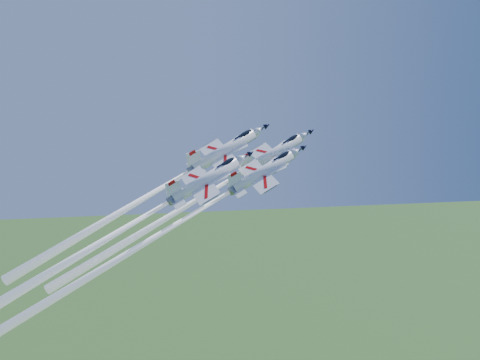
{
  "coord_description": "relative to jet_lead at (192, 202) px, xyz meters",
  "views": [
    {
      "loc": [
        -13.56,
        -92.25,
        109.41
      ],
      "look_at": [
        0.0,
        0.0,
        89.27
      ],
      "focal_mm": 40.0,
      "sensor_mm": 36.0,
      "label": 1
    }
  ],
  "objects": [
    {
      "name": "jet_lead",
      "position": [
        0.0,
        0.0,
        0.0
      ],
      "size": [
        39.57,
        16.43,
        34.71
      ],
      "rotation": [
        0.51,
        0.29,
        -1.29
      ],
      "color": "white"
    },
    {
      "name": "jet_left",
      "position": [
        -7.68,
        7.31,
        -0.2
      ],
      "size": [
        41.89,
        16.63,
        36.1
      ],
      "rotation": [
        0.51,
        0.29,
        -1.29
      ],
      "color": "white"
    },
    {
      "name": "jet_right",
      "position": [
        -6.28,
        -7.16,
        -3.56
      ],
      "size": [
        44.2,
        19.2,
        40.28
      ],
      "rotation": [
        0.51,
        0.29,
        -1.29
      ],
      "color": "white"
    },
    {
      "name": "jet_slot",
      "position": [
        -10.94,
        -4.56,
        -2.46
      ],
      "size": [
        38.49,
        15.25,
        33.09
      ],
      "rotation": [
        0.51,
        0.29,
        -1.29
      ],
      "color": "white"
    }
  ]
}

